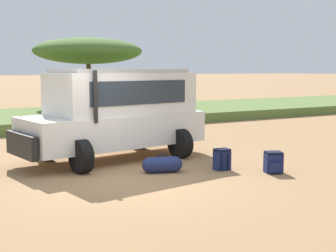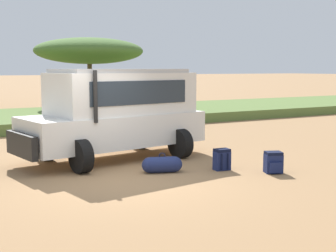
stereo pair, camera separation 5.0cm
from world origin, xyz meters
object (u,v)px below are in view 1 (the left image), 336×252
object	(u,v)px
safari_vehicle	(117,112)
backpack_cluster_center	(222,160)
duffel_bag_low_black_case	(162,165)
acacia_tree_right_mid	(88,51)
backpack_beside_front_wheel	(274,163)

from	to	relation	value
safari_vehicle	backpack_cluster_center	distance (m)	3.20
duffel_bag_low_black_case	acacia_tree_right_mid	xyz separation A→B (m)	(3.54, 14.67, 3.19)
safari_vehicle	duffel_bag_low_black_case	size ratio (longest dim) A/B	5.84
safari_vehicle	acacia_tree_right_mid	world-z (taller)	acacia_tree_right_mid
backpack_beside_front_wheel	acacia_tree_right_mid	world-z (taller)	acacia_tree_right_mid
safari_vehicle	backpack_cluster_center	xyz separation A→B (m)	(1.64, -2.55, -1.04)
safari_vehicle	backpack_beside_front_wheel	distance (m)	4.37
duffel_bag_low_black_case	safari_vehicle	bearing A→B (deg)	96.34
safari_vehicle	backpack_cluster_center	bearing A→B (deg)	-57.27
backpack_cluster_center	acacia_tree_right_mid	size ratio (longest dim) A/B	0.09
backpack_cluster_center	duffel_bag_low_black_case	size ratio (longest dim) A/B	0.56
safari_vehicle	backpack_beside_front_wheel	size ratio (longest dim) A/B	10.81
acacia_tree_right_mid	duffel_bag_low_black_case	bearing A→B (deg)	-103.55
backpack_beside_front_wheel	duffel_bag_low_black_case	distance (m)	2.63
backpack_beside_front_wheel	backpack_cluster_center	size ratio (longest dim) A/B	0.97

